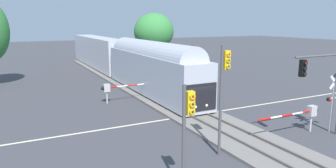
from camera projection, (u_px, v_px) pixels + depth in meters
The scene contains 12 objects.
ground_plane at pixel (194, 115), 24.61m from camera, with size 220.00×220.00×0.00m, color #3D3D42.
road_centre_stripe at pixel (194, 115), 24.61m from camera, with size 44.00×0.20×0.01m.
railway_track at pixel (194, 114), 24.60m from camera, with size 4.40×80.00×0.32m.
commuter_train at pixel (120, 57), 40.31m from camera, with size 3.04×42.39×5.16m.
crossing_gate_near at pixel (306, 113), 20.50m from camera, with size 5.30×0.40×1.80m.
crossing_signal_mast at pixel (334, 97), 20.46m from camera, with size 1.36×0.44×4.00m.
crossing_gate_far at pixel (113, 88), 28.21m from camera, with size 5.55×0.40×1.80m.
traffic_signal_near_left at pixel (187, 122), 12.67m from camera, with size 0.53×0.38×4.86m.
traffic_signal_median at pixel (223, 83), 16.49m from camera, with size 0.53×0.38×6.14m.
traffic_signal_far_side at pixel (194, 59), 33.77m from camera, with size 0.53×0.38×4.91m.
traffic_signal_near_right at pixel (330, 73), 19.04m from camera, with size 4.88×0.38×5.58m.
elm_centre_background at pixel (154, 32), 46.57m from camera, with size 6.02×6.02×8.67m.
Camera 1 is at (-12.53, -20.14, 7.31)m, focal length 32.93 mm.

